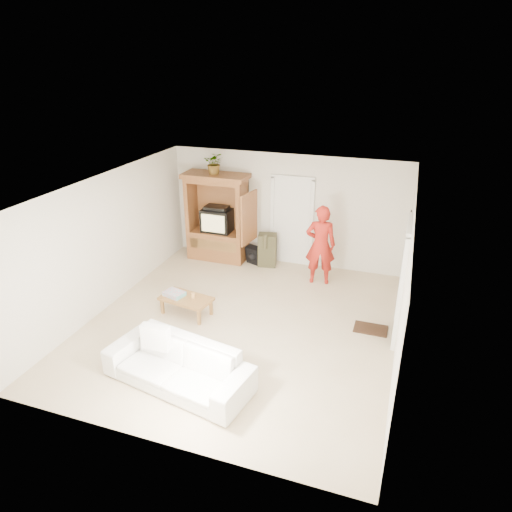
{
  "coord_description": "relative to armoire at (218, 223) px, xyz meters",
  "views": [
    {
      "loc": [
        2.6,
        -6.77,
        4.62
      ],
      "look_at": [
        0.08,
        0.6,
        1.15
      ],
      "focal_mm": 32.0,
      "sensor_mm": 36.0,
      "label": 1
    }
  ],
  "objects": [
    {
      "name": "wall_front",
      "position": [
        1.58,
        -5.66,
        0.39
      ],
      "size": [
        5.5,
        0.0,
        5.5
      ],
      "primitive_type": "plane",
      "rotation": [
        -1.57,
        0.0,
        0.0
      ],
      "color": "silver",
      "rests_on": "floor"
    },
    {
      "name": "wall_back",
      "position": [
        1.58,
        0.34,
        0.39
      ],
      "size": [
        5.5,
        0.0,
        5.5
      ],
      "primitive_type": "plane",
      "rotation": [
        1.57,
        0.0,
        0.0
      ],
      "color": "silver",
      "rests_on": "floor"
    },
    {
      "name": "sofa",
      "position": [
        1.26,
        -4.53,
        -0.58
      ],
      "size": [
        2.41,
        1.31,
        0.67
      ],
      "primitive_type": "imported",
      "rotation": [
        0.0,
        0.0,
        -0.19
      ],
      "color": "white",
      "rests_on": "floor"
    },
    {
      "name": "door_back",
      "position": [
        1.73,
        0.31,
        0.11
      ],
      "size": [
        0.85,
        0.05,
        2.04
      ],
      "primitive_type": "cube",
      "color": "white",
      "rests_on": "floor"
    },
    {
      "name": "man",
      "position": [
        2.58,
        -0.5,
        -0.03
      ],
      "size": [
        0.71,
        0.54,
        1.76
      ],
      "primitive_type": "imported",
      "rotation": [
        0.0,
        0.0,
        3.33
      ],
      "color": "#A81F16",
      "rests_on": "floor"
    },
    {
      "name": "wall_right",
      "position": [
        4.33,
        -2.66,
        0.39
      ],
      "size": [
        0.0,
        6.0,
        6.0
      ],
      "primitive_type": "plane",
      "rotation": [
        1.57,
        0.0,
        -1.57
      ],
      "color": "silver",
      "rests_on": "floor"
    },
    {
      "name": "framed_picture",
      "position": [
        4.31,
        -0.76,
        0.69
      ],
      "size": [
        0.03,
        0.6,
        0.48
      ],
      "primitive_type": "cube",
      "color": "black",
      "rests_on": "wall_right"
    },
    {
      "name": "wall_left",
      "position": [
        -1.17,
        -2.66,
        0.39
      ],
      "size": [
        0.0,
        6.0,
        6.0
      ],
      "primitive_type": "plane",
      "rotation": [
        1.57,
        0.0,
        1.57
      ],
      "color": "silver",
      "rests_on": "floor"
    },
    {
      "name": "plant",
      "position": [
        -0.02,
        -0.03,
        1.44
      ],
      "size": [
        0.53,
        0.49,
        0.5
      ],
      "primitive_type": "imported",
      "rotation": [
        0.0,
        0.0,
        0.25
      ],
      "color": "#4C7238",
      "rests_on": "armoire"
    },
    {
      "name": "backpack_olive",
      "position": [
        1.25,
        -0.04,
        -0.51
      ],
      "size": [
        0.47,
        0.38,
        0.79
      ],
      "primitive_type": null,
      "rotation": [
        0.0,
        0.0,
        0.2
      ],
      "color": "#47442B",
      "rests_on": "floor"
    },
    {
      "name": "candle",
      "position": [
        0.59,
        -2.62,
        -0.5
      ],
      "size": [
        0.08,
        0.08,
        0.1
      ],
      "primitive_type": "cylinder",
      "color": "tan",
      "rests_on": "coffee_table"
    },
    {
      "name": "doorway_right",
      "position": [
        4.3,
        -2.06,
        0.11
      ],
      "size": [
        0.05,
        0.9,
        2.04
      ],
      "primitive_type": "cube",
      "color": "black",
      "rests_on": "floor"
    },
    {
      "name": "doormat",
      "position": [
        3.88,
        -2.06,
        -0.9
      ],
      "size": [
        0.6,
        0.4,
        0.02
      ],
      "primitive_type": "cube",
      "color": "#382316",
      "rests_on": "floor"
    },
    {
      "name": "armoire",
      "position": [
        0.0,
        0.0,
        0.0
      ],
      "size": [
        1.82,
        1.14,
        2.1
      ],
      "color": "brown",
      "rests_on": "floor"
    },
    {
      "name": "backpack_black",
      "position": [
        0.92,
        -0.04,
        -0.7
      ],
      "size": [
        0.39,
        0.3,
        0.42
      ],
      "primitive_type": null,
      "rotation": [
        0.0,
        0.0,
        -0.34
      ],
      "color": "black",
      "rests_on": "floor"
    },
    {
      "name": "coffee_table",
      "position": [
        0.45,
        -2.66,
        -0.59
      ],
      "size": [
        1.04,
        0.68,
        0.36
      ],
      "rotation": [
        0.0,
        0.0,
        -0.16
      ],
      "color": "brown",
      "rests_on": "floor"
    },
    {
      "name": "floor",
      "position": [
        1.58,
        -2.66,
        -0.91
      ],
      "size": [
        6.0,
        6.0,
        0.0
      ],
      "primitive_type": "plane",
      "color": "tan",
      "rests_on": "ground"
    },
    {
      "name": "ceiling",
      "position": [
        1.58,
        -2.66,
        1.69
      ],
      "size": [
        6.0,
        6.0,
        0.0
      ],
      "primitive_type": "plane",
      "rotation": [
        3.14,
        0.0,
        0.0
      ],
      "color": "white",
      "rests_on": "floor"
    },
    {
      "name": "towel",
      "position": [
        0.21,
        -2.66,
        -0.51
      ],
      "size": [
        0.44,
        0.37,
        0.08
      ],
      "primitive_type": "cube",
      "rotation": [
        0.0,
        0.0,
        -0.28
      ],
      "color": "#FB5370",
      "rests_on": "coffee_table"
    }
  ]
}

